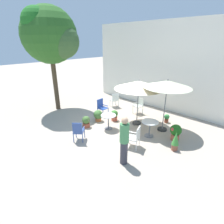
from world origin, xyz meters
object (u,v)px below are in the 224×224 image
object	(u,v)px
cafe_table_0	(108,119)
cafe_table_1	(150,126)
patio_chair_3	(102,106)
patio_chair_2	(78,130)
standing_person	(124,140)
shade_tree	(51,35)
patio_umbrella_0	(167,85)
patio_chair_4	(139,105)
potted_plant_1	(114,115)
patio_chair_1	(115,99)
potted_plant_4	(86,122)
potted_plant_5	(98,115)
patio_umbrella_1	(139,85)
potted_plant_3	(175,141)
potted_plant_0	(176,132)
potted_plant_2	(167,118)
patio_chair_0	(135,136)

from	to	relation	value
cafe_table_0	cafe_table_1	distance (m)	1.99
cafe_table_0	patio_chair_3	xyz separation A→B (m)	(-1.51, 0.96, 0.03)
patio_chair_2	standing_person	distance (m)	2.39
shade_tree	patio_umbrella_0	distance (m)	6.78
patio_chair_4	potted_plant_1	world-z (taller)	patio_chair_4
patio_chair_1	potted_plant_4	world-z (taller)	patio_chair_1
cafe_table_1	potted_plant_5	bearing A→B (deg)	-169.68
patio_chair_4	potted_plant_4	bearing A→B (deg)	-103.83
shade_tree	patio_chair_3	world-z (taller)	shade_tree
patio_chair_3	cafe_table_1	bearing A→B (deg)	-3.28
patio_umbrella_1	patio_chair_4	size ratio (longest dim) A/B	2.64
cafe_table_1	potted_plant_3	bearing A→B (deg)	-10.45
patio_chair_3	standing_person	size ratio (longest dim) A/B	0.53
potted_plant_1	potted_plant_4	world-z (taller)	potted_plant_1
patio_umbrella_0	potted_plant_0	bearing A→B (deg)	-27.80
patio_chair_2	potted_plant_2	xyz separation A→B (m)	(1.79, 4.33, -0.26)
patio_chair_4	standing_person	bearing A→B (deg)	-60.31
shade_tree	patio_chair_4	world-z (taller)	shade_tree
potted_plant_2	patio_umbrella_1	bearing A→B (deg)	-130.55
potted_plant_2	patio_chair_4	bearing A→B (deg)	179.62
patio_umbrella_0	patio_umbrella_1	size ratio (longest dim) A/B	1.04
patio_umbrella_0	potted_plant_2	size ratio (longest dim) A/B	5.39
potted_plant_5	patio_umbrella_1	bearing A→B (deg)	34.87
patio_chair_1	patio_umbrella_0	bearing A→B (deg)	-10.67
patio_chair_0	potted_plant_4	bearing A→B (deg)	-175.40
shade_tree	cafe_table_0	distance (m)	5.65
potted_plant_4	potted_plant_3	bearing A→B (deg)	15.95
cafe_table_1	patio_chair_3	distance (m)	3.35
potted_plant_0	standing_person	size ratio (longest dim) A/B	0.41
cafe_table_0	potted_plant_5	xyz separation A→B (m)	(-1.02, 0.24, -0.17)
shade_tree	patio_chair_2	bearing A→B (deg)	-19.54
potted_plant_0	potted_plant_3	bearing A→B (deg)	-64.71
potted_plant_0	potted_plant_5	bearing A→B (deg)	-165.13
cafe_table_0	potted_plant_3	size ratio (longest dim) A/B	0.91
patio_chair_1	patio_chair_3	bearing A→B (deg)	-76.05
shade_tree	standing_person	bearing A→B (deg)	-10.82
patio_umbrella_0	patio_chair_2	distance (m)	4.35
patio_chair_3	cafe_table_0	bearing A→B (deg)	-32.39
potted_plant_1	potted_plant_4	size ratio (longest dim) A/B	1.01
patio_chair_1	potted_plant_4	xyz separation A→B (m)	(0.96, -3.09, -0.22)
shade_tree	patio_umbrella_1	size ratio (longest dim) A/B	2.44
cafe_table_1	potted_plant_3	distance (m)	1.36
patio_chair_3	potted_plant_3	xyz separation A→B (m)	(4.68, -0.44, -0.11)
patio_chair_3	potted_plant_5	bearing A→B (deg)	-55.92
potted_plant_0	potted_plant_4	xyz separation A→B (m)	(-3.73, -1.91, -0.10)
patio_chair_4	potted_plant_3	world-z (taller)	patio_chair_4
cafe_table_0	potted_plant_4	distance (m)	1.14
patio_chair_3	potted_plant_4	size ratio (longest dim) A/B	1.62
patio_chair_2	potted_plant_3	size ratio (longest dim) A/B	1.15
patio_chair_1	potted_plant_2	world-z (taller)	patio_chair_1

